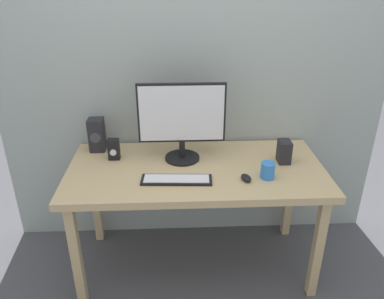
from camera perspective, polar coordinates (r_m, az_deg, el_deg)
The scene contains 10 objects.
ground_plane at distance 2.74m, azimuth 0.53°, elevation -16.61°, with size 6.00×6.00×0.00m, color #4C4C51.
wall_back at distance 2.46m, azimuth 0.14°, elevation 17.64°, with size 2.61×0.04×3.00m, color #9EA8A3.
desk at distance 2.34m, azimuth 0.60°, elevation -4.25°, with size 1.55×0.74×0.75m.
monitor at distance 2.30m, azimuth -1.55°, elevation 4.57°, with size 0.53×0.22×0.49m.
keyboard_primary at distance 2.16m, azimuth -2.34°, elevation -4.55°, with size 0.41×0.14×0.02m.
mouse at distance 2.18m, azimuth 8.11°, elevation -4.23°, with size 0.05×0.08×0.03m, color black.
speaker_right at distance 2.40m, azimuth 13.67°, elevation -0.31°, with size 0.07×0.10×0.14m.
speaker_left at distance 2.55m, azimuth -14.10°, elevation 2.15°, with size 0.10×0.10×0.22m.
audio_controller at distance 2.42m, azimuth -11.66°, elevation 0.03°, with size 0.07×0.07×0.13m.
coffee_mug at distance 2.21m, azimuth 11.30°, elevation -3.10°, with size 0.08×0.08×0.09m, color #337FD8.
Camera 1 is at (-0.12, -2.02, 1.85)m, focal length 35.53 mm.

